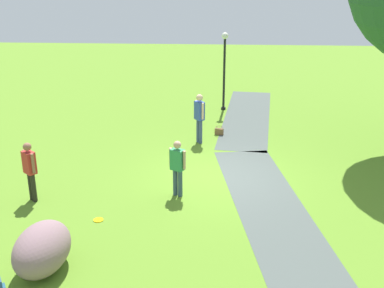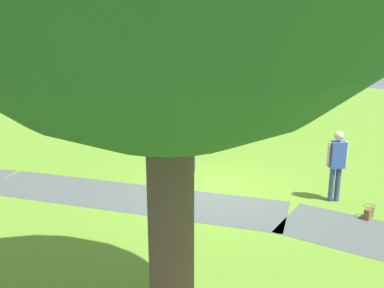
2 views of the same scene
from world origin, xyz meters
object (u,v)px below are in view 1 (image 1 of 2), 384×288
(lamp_post, at_px, (224,63))
(frisbee_on_grass, at_px, (98,220))
(man_near_boulder, at_px, (177,165))
(handbag_on_grass, at_px, (219,131))
(woman_with_handbag, at_px, (199,115))
(lawn_boulder, at_px, (42,249))
(passerby_on_path, at_px, (30,168))

(lamp_post, bearing_deg, frisbee_on_grass, -18.08)
(man_near_boulder, distance_m, handbag_on_grass, 5.27)
(woman_with_handbag, relative_size, man_near_boulder, 1.10)
(lawn_boulder, xyz_separation_m, woman_with_handbag, (-7.86, 2.98, 0.53))
(lawn_boulder, bearing_deg, woman_with_handbag, 159.23)
(passerby_on_path, height_order, handbag_on_grass, passerby_on_path)
(woman_with_handbag, relative_size, frisbee_on_grass, 7.12)
(lamp_post, xyz_separation_m, handbag_on_grass, (3.26, -0.18, -1.93))
(lamp_post, bearing_deg, lawn_boulder, -17.85)
(woman_with_handbag, bearing_deg, lamp_post, 167.96)
(lamp_post, height_order, frisbee_on_grass, lamp_post)
(frisbee_on_grass, bearing_deg, passerby_on_path, -115.99)
(woman_with_handbag, bearing_deg, passerby_on_path, -42.77)
(man_near_boulder, bearing_deg, passerby_on_path, -82.53)
(lawn_boulder, bearing_deg, passerby_on_path, -156.29)
(woman_with_handbag, height_order, handbag_on_grass, woman_with_handbag)
(lamp_post, distance_m, handbag_on_grass, 3.79)
(woman_with_handbag, distance_m, handbag_on_grass, 1.45)
(man_near_boulder, xyz_separation_m, passerby_on_path, (0.52, -3.94, 0.04))
(woman_with_handbag, relative_size, handbag_on_grass, 5.27)
(handbag_on_grass, bearing_deg, lamp_post, 176.90)
(handbag_on_grass, relative_size, frisbee_on_grass, 1.35)
(lamp_post, distance_m, man_near_boulder, 8.52)
(lamp_post, relative_size, man_near_boulder, 2.05)
(woman_with_handbag, bearing_deg, frisbee_on_grass, -22.23)
(handbag_on_grass, bearing_deg, lawn_boulder, -22.87)
(lawn_boulder, xyz_separation_m, frisbee_on_grass, (-2.16, 0.65, -0.52))
(man_near_boulder, distance_m, passerby_on_path, 3.97)
(handbag_on_grass, height_order, frisbee_on_grass, handbag_on_grass)
(lawn_boulder, relative_size, woman_with_handbag, 0.98)
(passerby_on_path, height_order, frisbee_on_grass, passerby_on_path)
(man_near_boulder, height_order, passerby_on_path, passerby_on_path)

